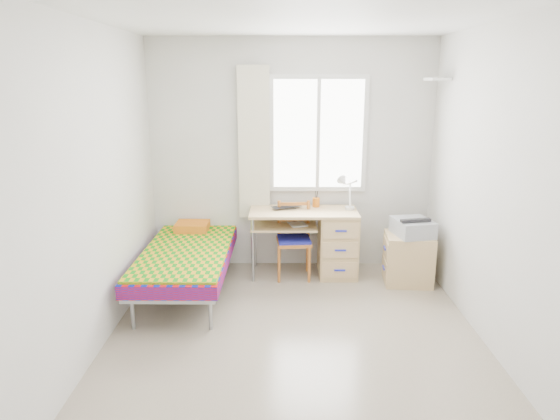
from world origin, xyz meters
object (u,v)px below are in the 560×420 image
object	(u,v)px
cabinet	(408,259)
printer	(413,227)
bed	(188,253)
chair	(294,235)
desk	(331,240)

from	to	relation	value
cabinet	printer	size ratio (longest dim) A/B	1.12
bed	cabinet	world-z (taller)	bed
bed	cabinet	bearing A→B (deg)	4.64
bed	cabinet	distance (m)	2.35
chair	cabinet	distance (m)	1.26
bed	desk	world-z (taller)	bed
desk	bed	bearing A→B (deg)	-164.76
desk	printer	size ratio (longest dim) A/B	2.47
bed	desk	distance (m)	1.59
desk	chair	xyz separation A→B (m)	(-0.41, -0.04, 0.07)
cabinet	bed	bearing A→B (deg)	-171.07
desk	cabinet	world-z (taller)	desk
bed	chair	size ratio (longest dim) A/B	2.21
bed	desk	bearing A→B (deg)	15.64
desk	chair	size ratio (longest dim) A/B	1.40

